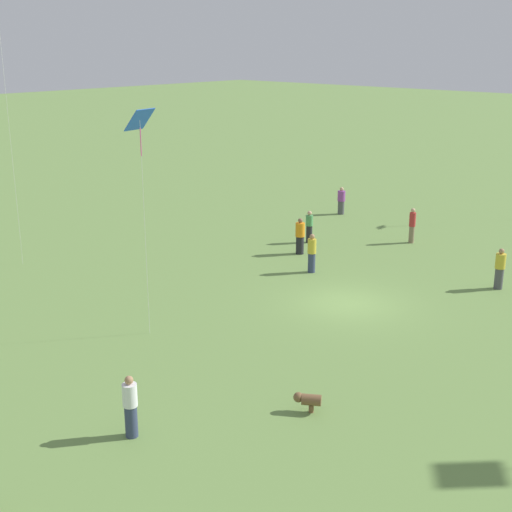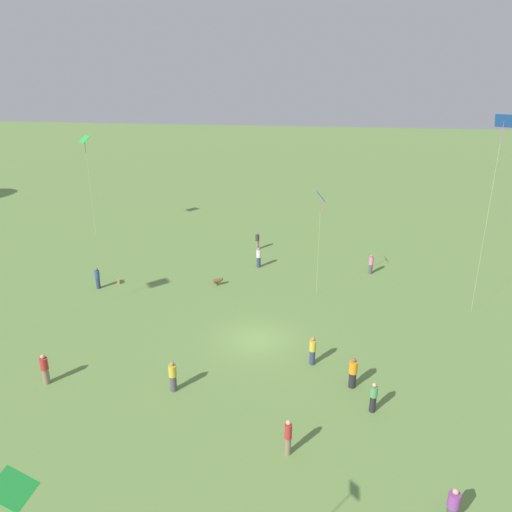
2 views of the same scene
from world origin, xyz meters
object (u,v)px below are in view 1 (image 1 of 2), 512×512
person_10 (309,227)px  kite_3 (140,126)px  person_3 (300,236)px  person_0 (130,407)px  person_7 (312,253)px  dog_0 (308,400)px  person_5 (341,201)px  person_1 (412,225)px  person_9 (500,269)px

person_10 → kite_3: 15.71m
person_3 → kite_3: bearing=147.5°
person_0 → person_7: (-14.78, -5.27, 0.02)m
kite_3 → dog_0: (0.65, 8.01, -7.27)m
person_5 → kite_3: size_ratio=0.21×
person_1 → kite_3: size_ratio=0.23×
person_1 → person_0: bearing=7.6°
person_9 → person_1: bearing=-13.5°
person_1 → dog_0: size_ratio=2.36×
person_9 → kite_3: (13.51, -7.49, 6.76)m
kite_3 → person_0: bearing=81.9°
kite_3 → dog_0: 10.83m
person_0 → kite_3: size_ratio=0.22×
person_0 → person_5: bearing=-160.3°
person_0 → kite_3: 9.89m
person_10 → kite_3: kite_3 is taller
person_7 → person_10: bearing=-91.1°
person_5 → dog_0: size_ratio=2.12×
person_0 → dog_0: size_ratio=2.27×
person_7 → person_3: bearing=-81.2°
person_1 → kite_3: bearing=-6.3°
person_5 → person_9: size_ratio=0.93×
person_3 → dog_0: (12.44, 10.32, -0.51)m
person_1 → kite_3: 18.70m
person_1 → dog_0: person_1 is taller
person_3 → person_10: size_ratio=1.07×
person_0 → person_10: 20.60m
person_3 → person_9: (-1.72, 9.80, -0.01)m
person_1 → person_9: bearing=55.9°
person_1 → person_7: bearing=-9.9°
person_1 → person_9: 7.72m
person_1 → person_9: (3.93, 6.65, -0.06)m
person_7 → kite_3: (9.81, 0.02, 6.74)m
person_3 → dog_0: person_3 is taller
person_3 → kite_3: (11.79, 2.32, 6.75)m
person_7 → person_0: bearing=69.1°
person_0 → person_5: (-25.22, -11.07, -0.07)m
person_9 → dog_0: (14.16, 0.52, -0.51)m
person_10 → dog_0: bearing=144.6°
person_5 → dog_0: 25.07m
person_9 → kite_3: kite_3 is taller
person_9 → person_10: size_ratio=1.06×
person_3 → dog_0: bearing=176.1°
kite_3 → person_1: bearing=-147.4°
person_7 → kite_3: 11.91m
kite_3 → person_9: bearing=-173.7°
person_3 → person_7: size_ratio=1.00×
person_9 → person_10: person_9 is taller
person_9 → person_5: bearing=-9.8°
person_7 → kite_3: size_ratio=0.22×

